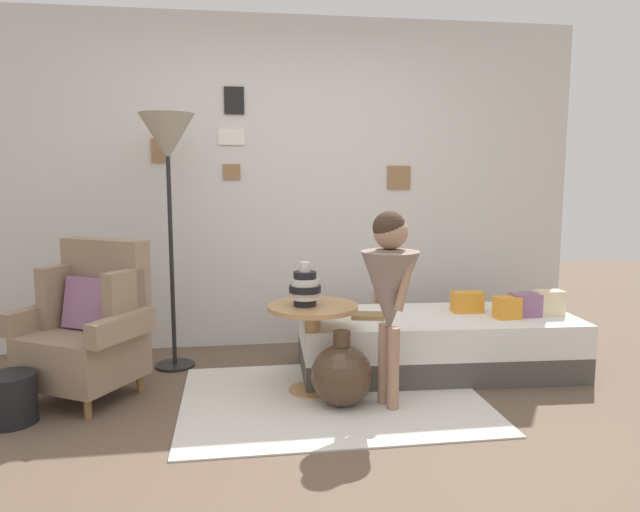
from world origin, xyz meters
The scene contains 16 objects.
ground_plane centered at (0.00, 0.00, 0.00)m, with size 12.00×12.00×0.00m, color brown.
gallery_wall centered at (0.00, 1.95, 1.30)m, with size 4.80×0.12×2.60m.
rug centered at (0.18, 0.62, 0.01)m, with size 1.83×1.37×0.01m, color silver.
armchair centered at (-1.30, 0.93, 0.44)m, with size 0.90×0.84×0.97m.
daybed centered at (1.00, 1.06, 0.20)m, with size 1.94×0.90×0.40m.
pillow_head centered at (1.76, 0.94, 0.49)m, with size 0.20×0.12×0.18m, color beige.
pillow_mid centered at (1.59, 0.94, 0.48)m, with size 0.20×0.12×0.16m, color gray.
pillow_back centered at (1.44, 0.91, 0.47)m, with size 0.16×0.12×0.15m, color orange.
pillow_extra centered at (1.24, 1.12, 0.47)m, with size 0.21×0.12×0.15m, color orange.
side_table centered at (0.08, 0.77, 0.40)m, with size 0.57×0.57×0.57m.
vase_striped centered at (0.03, 0.76, 0.68)m, with size 0.20×0.20×0.27m.
floor_lamp centered at (-0.84, 1.42, 1.56)m, with size 0.38×0.38×1.79m.
person_child centered at (0.49, 0.46, 0.75)m, with size 0.34×0.34×1.17m.
book_on_daybed centered at (0.50, 1.05, 0.42)m, with size 0.22×0.16×0.03m, color olive.
demijohn_near centered at (0.22, 0.53, 0.19)m, with size 0.37×0.37×0.46m.
magazine_basket centered at (-1.65, 0.54, 0.14)m, with size 0.28×0.28×0.28m, color black.
Camera 1 is at (-0.40, -2.80, 1.37)m, focal length 33.04 mm.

